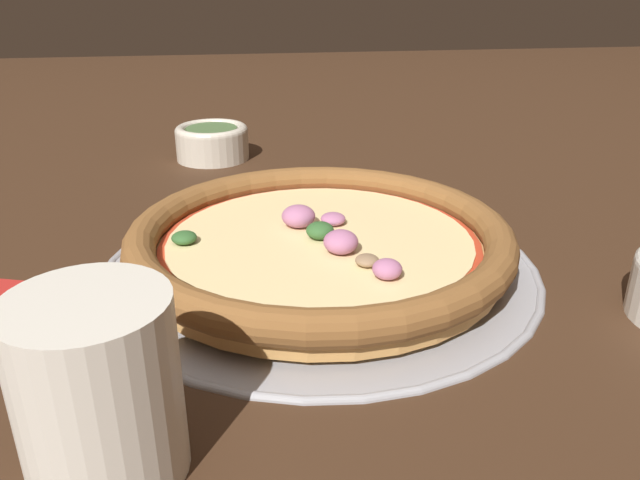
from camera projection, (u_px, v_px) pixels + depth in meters
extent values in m
plane|color=#3D2616|center=(320.00, 267.00, 0.56)|extent=(3.00, 3.00, 0.00)
cylinder|color=#9E9EA3|center=(320.00, 265.00, 0.56)|extent=(0.38, 0.38, 0.00)
torus|color=#9E9EA3|center=(320.00, 263.00, 0.56)|extent=(0.39, 0.39, 0.01)
cylinder|color=tan|center=(320.00, 251.00, 0.56)|extent=(0.32, 0.32, 0.02)
torus|color=brown|center=(320.00, 235.00, 0.55)|extent=(0.34, 0.34, 0.03)
cylinder|color=#B7381E|center=(320.00, 241.00, 0.55)|extent=(0.28, 0.28, 0.00)
cylinder|color=beige|center=(320.00, 239.00, 0.55)|extent=(0.27, 0.27, 0.00)
ellipsoid|color=#B26B93|center=(298.00, 216.00, 0.57)|extent=(0.04, 0.04, 0.02)
ellipsoid|color=#33602D|center=(184.00, 238.00, 0.54)|extent=(0.03, 0.03, 0.01)
ellipsoid|color=#33602D|center=(317.00, 231.00, 0.55)|extent=(0.03, 0.03, 0.01)
ellipsoid|color=#8E7051|center=(367.00, 260.00, 0.50)|extent=(0.02, 0.02, 0.01)
ellipsoid|color=#B26B93|center=(333.00, 219.00, 0.58)|extent=(0.03, 0.03, 0.01)
ellipsoid|color=#B26B93|center=(341.00, 242.00, 0.52)|extent=(0.04, 0.04, 0.02)
ellipsoid|color=#B26B93|center=(387.00, 269.00, 0.48)|extent=(0.03, 0.03, 0.02)
ellipsoid|color=#8E7051|center=(319.00, 233.00, 0.55)|extent=(0.02, 0.02, 0.01)
cylinder|color=beige|center=(212.00, 145.00, 0.87)|extent=(0.10, 0.10, 0.04)
torus|color=beige|center=(211.00, 130.00, 0.86)|extent=(0.10, 0.10, 0.01)
cylinder|color=#4C6B3D|center=(211.00, 129.00, 0.86)|extent=(0.07, 0.07, 0.00)
cylinder|color=silver|center=(99.00, 390.00, 0.32)|extent=(0.08, 0.08, 0.10)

